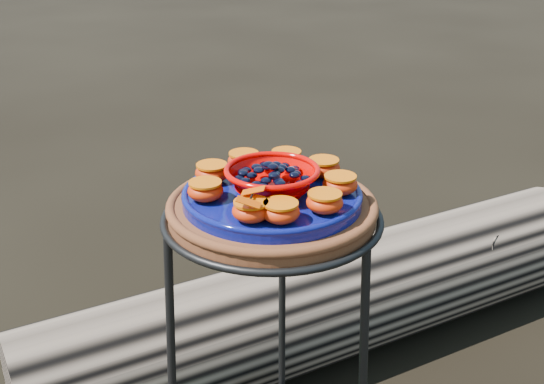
# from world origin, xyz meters

# --- Properties ---
(plant_stand) EXTENTS (0.44, 0.44, 0.70)m
(plant_stand) POSITION_xyz_m (0.00, 0.00, 0.35)
(plant_stand) COLOR black
(plant_stand) RESTS_ON ground
(terracotta_saucer) EXTENTS (0.37, 0.37, 0.03)m
(terracotta_saucer) POSITION_xyz_m (0.00, 0.00, 0.72)
(terracotta_saucer) COLOR #622A17
(terracotta_saucer) RESTS_ON plant_stand
(cobalt_plate) EXTENTS (0.32, 0.32, 0.02)m
(cobalt_plate) POSITION_xyz_m (0.00, 0.00, 0.74)
(cobalt_plate) COLOR #000736
(cobalt_plate) RESTS_ON terracotta_saucer
(red_bowl) EXTENTS (0.16, 0.16, 0.04)m
(red_bowl) POSITION_xyz_m (0.00, 0.00, 0.77)
(red_bowl) COLOR #D70200
(red_bowl) RESTS_ON cobalt_plate
(glass_gems) EXTENTS (0.12, 0.12, 0.02)m
(glass_gems) POSITION_xyz_m (0.00, 0.00, 0.81)
(glass_gems) COLOR black
(glass_gems) RESTS_ON red_bowl
(orange_half_0) EXTENTS (0.06, 0.06, 0.03)m
(orange_half_0) POSITION_xyz_m (-0.02, -0.12, 0.77)
(orange_half_0) COLOR #A92F0C
(orange_half_0) RESTS_ON cobalt_plate
(orange_half_1) EXTENTS (0.06, 0.06, 0.03)m
(orange_half_1) POSITION_xyz_m (0.03, -0.12, 0.77)
(orange_half_1) COLOR #A92F0C
(orange_half_1) RESTS_ON cobalt_plate
(orange_half_2) EXTENTS (0.06, 0.06, 0.03)m
(orange_half_2) POSITION_xyz_m (0.10, -0.07, 0.77)
(orange_half_2) COLOR #A92F0C
(orange_half_2) RESTS_ON cobalt_plate
(orange_half_3) EXTENTS (0.06, 0.06, 0.03)m
(orange_half_3) POSITION_xyz_m (0.12, 0.01, 0.77)
(orange_half_3) COLOR #A92F0C
(orange_half_3) RESTS_ON cobalt_plate
(orange_half_4) EXTENTS (0.06, 0.06, 0.03)m
(orange_half_4) POSITION_xyz_m (0.09, 0.08, 0.77)
(orange_half_4) COLOR #A92F0C
(orange_half_4) RESTS_ON cobalt_plate
(orange_half_5) EXTENTS (0.06, 0.06, 0.03)m
(orange_half_5) POSITION_xyz_m (0.01, 0.12, 0.77)
(orange_half_5) COLOR #A92F0C
(orange_half_5) RESTS_ON cobalt_plate
(orange_half_6) EXTENTS (0.06, 0.06, 0.03)m
(orange_half_6) POSITION_xyz_m (-0.07, 0.10, 0.77)
(orange_half_6) COLOR #A92F0C
(orange_half_6) RESTS_ON cobalt_plate
(orange_half_7) EXTENTS (0.06, 0.06, 0.03)m
(orange_half_7) POSITION_xyz_m (-0.12, 0.03, 0.77)
(orange_half_7) COLOR #A92F0C
(orange_half_7) RESTS_ON cobalt_plate
(orange_half_8) EXTENTS (0.06, 0.06, 0.03)m
(orange_half_8) POSITION_xyz_m (-0.11, -0.05, 0.77)
(orange_half_8) COLOR #A92F0C
(orange_half_8) RESTS_ON cobalt_plate
(butterfly) EXTENTS (0.08, 0.05, 0.01)m
(butterfly) POSITION_xyz_m (-0.02, -0.12, 0.79)
(butterfly) COLOR #CF4100
(butterfly) RESTS_ON orange_half_0
(driftwood_log) EXTENTS (1.70, 1.38, 0.33)m
(driftwood_log) POSITION_xyz_m (0.11, 0.56, 0.16)
(driftwood_log) COLOR black
(driftwood_log) RESTS_ON ground
(foliage_back) EXTENTS (0.34, 0.34, 0.17)m
(foliage_back) POSITION_xyz_m (-0.27, 0.48, 0.08)
(foliage_back) COLOR #1D5312
(foliage_back) RESTS_ON ground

